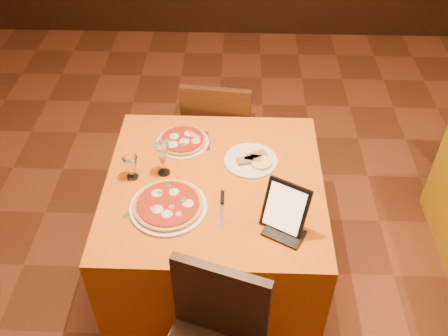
{
  "coord_description": "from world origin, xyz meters",
  "views": [
    {
      "loc": [
        -0.21,
        -1.38,
        2.49
      ],
      "look_at": [
        -0.27,
        0.41,
        0.86
      ],
      "focal_mm": 40.0,
      "sensor_mm": 36.0,
      "label": 1
    }
  ],
  "objects_px": {
    "wine_glass": "(163,159)",
    "tablet": "(285,208)",
    "chair_main_far": "(221,131)",
    "pizza_far": "(183,141)",
    "water_glass": "(131,168)",
    "main_table": "(215,230)",
    "pizza_near": "(168,206)"
  },
  "relations": [
    {
      "from": "pizza_far",
      "to": "tablet",
      "type": "height_order",
      "value": "tablet"
    },
    {
      "from": "wine_glass",
      "to": "tablet",
      "type": "height_order",
      "value": "tablet"
    },
    {
      "from": "pizza_near",
      "to": "tablet",
      "type": "height_order",
      "value": "tablet"
    },
    {
      "from": "wine_glass",
      "to": "water_glass",
      "type": "distance_m",
      "value": 0.16
    },
    {
      "from": "pizza_far",
      "to": "main_table",
      "type": "bearing_deg",
      "value": -57.48
    },
    {
      "from": "wine_glass",
      "to": "water_glass",
      "type": "bearing_deg",
      "value": -166.25
    },
    {
      "from": "pizza_near",
      "to": "pizza_far",
      "type": "distance_m",
      "value": 0.49
    },
    {
      "from": "water_glass",
      "to": "chair_main_far",
      "type": "bearing_deg",
      "value": 61.65
    },
    {
      "from": "main_table",
      "to": "tablet",
      "type": "height_order",
      "value": "tablet"
    },
    {
      "from": "pizza_near",
      "to": "tablet",
      "type": "xyz_separation_m",
      "value": [
        0.54,
        -0.09,
        0.1
      ]
    },
    {
      "from": "chair_main_far",
      "to": "tablet",
      "type": "xyz_separation_m",
      "value": [
        0.33,
        -1.07,
        0.41
      ]
    },
    {
      "from": "pizza_far",
      "to": "wine_glass",
      "type": "bearing_deg",
      "value": -106.99
    },
    {
      "from": "main_table",
      "to": "pizza_near",
      "type": "bearing_deg",
      "value": -137.18
    },
    {
      "from": "wine_glass",
      "to": "tablet",
      "type": "relative_size",
      "value": 0.78
    },
    {
      "from": "pizza_far",
      "to": "pizza_near",
      "type": "bearing_deg",
      "value": -92.54
    },
    {
      "from": "main_table",
      "to": "wine_glass",
      "type": "relative_size",
      "value": 5.79
    },
    {
      "from": "main_table",
      "to": "water_glass",
      "type": "distance_m",
      "value": 0.61
    },
    {
      "from": "pizza_far",
      "to": "wine_glass",
      "type": "relative_size",
      "value": 1.51
    },
    {
      "from": "pizza_near",
      "to": "tablet",
      "type": "relative_size",
      "value": 1.52
    },
    {
      "from": "chair_main_far",
      "to": "water_glass",
      "type": "relative_size",
      "value": 7.0
    },
    {
      "from": "main_table",
      "to": "water_glass",
      "type": "bearing_deg",
      "value": 177.81
    },
    {
      "from": "pizza_near",
      "to": "wine_glass",
      "type": "distance_m",
      "value": 0.26
    },
    {
      "from": "water_glass",
      "to": "pizza_far",
      "type": "bearing_deg",
      "value": 50.51
    },
    {
      "from": "water_glass",
      "to": "pizza_near",
      "type": "bearing_deg",
      "value": -45.31
    },
    {
      "from": "chair_main_far",
      "to": "pizza_far",
      "type": "relative_size",
      "value": 3.18
    },
    {
      "from": "main_table",
      "to": "pizza_near",
      "type": "xyz_separation_m",
      "value": [
        -0.21,
        -0.19,
        0.39
      ]
    },
    {
      "from": "water_glass",
      "to": "tablet",
      "type": "distance_m",
      "value": 0.81
    },
    {
      "from": "tablet",
      "to": "pizza_far",
      "type": "bearing_deg",
      "value": 160.57
    },
    {
      "from": "chair_main_far",
      "to": "wine_glass",
      "type": "xyz_separation_m",
      "value": [
        -0.26,
        -0.73,
        0.39
      ]
    },
    {
      "from": "main_table",
      "to": "chair_main_far",
      "type": "height_order",
      "value": "chair_main_far"
    },
    {
      "from": "wine_glass",
      "to": "pizza_near",
      "type": "bearing_deg",
      "value": -78.23
    },
    {
      "from": "chair_main_far",
      "to": "water_glass",
      "type": "height_order",
      "value": "chair_main_far"
    }
  ]
}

